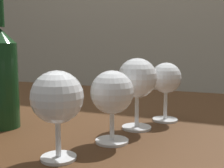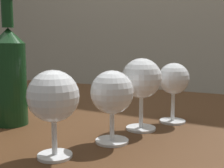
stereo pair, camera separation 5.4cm
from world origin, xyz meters
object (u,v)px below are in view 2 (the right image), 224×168
at_px(wine_bottle, 10,74).
at_px(wine_glass_cabernet, 141,80).
at_px(wine_glass_rose, 53,98).
at_px(wine_glass_amber, 112,93).
at_px(wine_glass_merlot, 174,80).

bearing_deg(wine_bottle, wine_glass_cabernet, 20.47).
xyz_separation_m(wine_glass_rose, wine_glass_cabernet, (0.06, 0.22, 0.01)).
distance_m(wine_glass_rose, wine_glass_cabernet, 0.23).
bearing_deg(wine_bottle, wine_glass_amber, -0.00).
relative_size(wine_glass_rose, wine_glass_cabernet, 0.93).
relative_size(wine_glass_amber, wine_glass_cabernet, 0.88).
bearing_deg(wine_glass_merlot, wine_glass_rose, -109.34).
xyz_separation_m(wine_glass_merlot, wine_bottle, (-0.33, -0.20, 0.02)).
distance_m(wine_glass_rose, wine_glass_amber, 0.12).
relative_size(wine_glass_rose, wine_glass_amber, 1.05).
bearing_deg(wine_glass_rose, wine_bottle, 153.11).
bearing_deg(wine_glass_cabernet, wine_bottle, -159.53).
distance_m(wine_glass_cabernet, wine_glass_merlot, 0.10).
height_order(wine_glass_rose, wine_glass_merlot, wine_glass_rose).
bearing_deg(wine_glass_amber, wine_glass_rose, -113.70).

